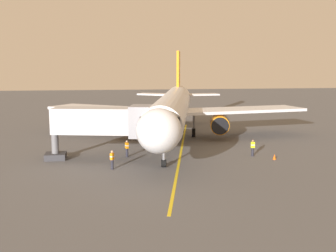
{
  "coord_description": "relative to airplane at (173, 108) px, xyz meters",
  "views": [
    {
      "loc": [
        7.76,
        51.91,
        9.13
      ],
      "look_at": [
        1.51,
        10.49,
        3.0
      ],
      "focal_mm": 43.65,
      "sensor_mm": 36.0,
      "label": 1
    }
  ],
  "objects": [
    {
      "name": "safety_cone_nose_right",
      "position": [
        -8.26,
        12.04,
        -3.73
      ],
      "size": [
        0.32,
        0.32,
        0.55
      ],
      "primitive_type": "cone",
      "color": "#F2590F",
      "rests_on": "ground"
    },
    {
      "name": "ground_plane",
      "position": [
        0.29,
        -2.41,
        -4.0
      ],
      "size": [
        220.0,
        220.0,
        0.0
      ],
      "primitive_type": "plane",
      "color": "#565659"
    },
    {
      "name": "ground_crew_loader",
      "position": [
        -6.64,
        10.27,
        -3.12
      ],
      "size": [
        0.42,
        0.28,
        1.71
      ],
      "color": "#23232D",
      "rests_on": "ground"
    },
    {
      "name": "jet_bridge",
      "position": [
        7.7,
        9.84,
        -0.24
      ],
      "size": [
        11.5,
        5.1,
        5.4
      ],
      "color": "#B7B7BC",
      "rests_on": "ground"
    },
    {
      "name": "ground_crew_wing_walker",
      "position": [
        6.12,
        8.68,
        -3.12
      ],
      "size": [
        0.39,
        0.47,
        1.71
      ],
      "color": "#23232D",
      "rests_on": "ground"
    },
    {
      "name": "ground_crew_marshaller",
      "position": [
        7.68,
        13.55,
        -3.12
      ],
      "size": [
        0.41,
        0.47,
        1.71
      ],
      "color": "#23232D",
      "rests_on": "ground"
    },
    {
      "name": "airplane",
      "position": [
        0.0,
        0.0,
        0.0
      ],
      "size": [
        33.97,
        40.0,
        11.5
      ],
      "color": "silver",
      "rests_on": "ground"
    },
    {
      "name": "apron_lead_in_line",
      "position": [
        0.06,
        6.27,
        -4.0
      ],
      "size": [
        8.96,
        39.09,
        0.01
      ],
      "primitive_type": "cube",
      "rotation": [
        0.0,
        0.0,
        -0.22
      ],
      "color": "yellow",
      "rests_on": "ground"
    },
    {
      "name": "belt_loader_portside",
      "position": [
        7.25,
        -14.06,
        -3.29
      ],
      "size": [
        3.59,
        4.45,
        2.32
      ],
      "color": "white",
      "rests_on": "ground"
    }
  ]
}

